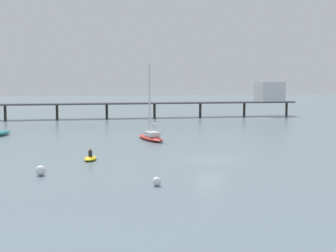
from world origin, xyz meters
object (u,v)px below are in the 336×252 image
object	(u,v)px
pier	(207,97)
dinghy_yellow	(90,158)
sailboat_red	(151,135)
mooring_buoy_outer	(41,171)
mooring_buoy_far	(157,181)

from	to	relation	value
pier	dinghy_yellow	size ratio (longest dim) A/B	26.21
sailboat_red	mooring_buoy_outer	distance (m)	24.81
pier	sailboat_red	world-z (taller)	sailboat_red
pier	mooring_buoy_outer	bearing A→B (deg)	-117.54
sailboat_red	mooring_buoy_far	distance (m)	27.43
sailboat_red	mooring_buoy_outer	xyz separation A→B (m)	(-12.47, -21.45, -0.18)
mooring_buoy_far	pier	bearing A→B (deg)	70.70
sailboat_red	mooring_buoy_outer	bearing A→B (deg)	-120.16
pier	dinghy_yellow	bearing A→B (deg)	-117.00
pier	dinghy_yellow	distance (m)	58.05
sailboat_red	pier	bearing A→B (deg)	64.03
sailboat_red	mooring_buoy_outer	world-z (taller)	sailboat_red
pier	mooring_buoy_outer	size ratio (longest dim) A/B	84.15
sailboat_red	mooring_buoy_outer	size ratio (longest dim) A/B	11.59
pier	mooring_buoy_far	size ratio (longest dim) A/B	107.26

